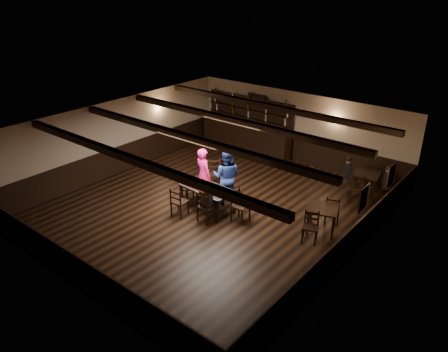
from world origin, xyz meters
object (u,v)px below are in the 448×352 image
Objects in this scene: cake at (198,182)px; bar_counter at (247,133)px; chair_near_right at (204,205)px; woman_pink at (203,174)px; chair_near_left at (178,200)px; man_blue at (227,177)px; dining_table at (207,190)px.

bar_counter is (-1.66, 4.85, -0.07)m from cake.
woman_pink reaches higher than chair_near_right.
woman_pink is at bearing 132.44° from chair_near_right.
chair_near_right is 0.55× the size of woman_pink.
man_blue is (0.60, 1.58, 0.39)m from chair_near_left.
chair_near_left is 6.04m from bar_counter.
woman_pink is 0.79m from man_blue.
man_blue reaches higher than chair_near_left.
cake is at bearing 171.45° from dining_table.
man_blue reaches higher than woman_pink.
man_blue reaches higher than cake.
woman_pink is 5.86× the size of cake.
bar_counter is (-2.55, 5.56, 0.17)m from chair_near_right.
bar_counter reaches higher than man_blue.
dining_table is at bearing 50.50° from man_blue.
dining_table is 5.79× the size of cake.
bar_counter is at bearing 114.67° from chair_near_right.
dining_table is at bearing -8.55° from cake.
bar_counter is (-2.11, 4.92, 0.05)m from dining_table.
chair_near_left is (-0.41, -0.88, -0.14)m from dining_table.
man_blue is at bearing 44.53° from cake.
chair_near_right is 0.22× the size of bar_counter.
chair_near_right is at bearing 76.53° from man_blue.
man_blue is 0.91m from cake.
woman_pink is at bearing 141.02° from dining_table.
chair_near_right is at bearing 15.71° from chair_near_left.
cake is (-0.89, 0.71, 0.23)m from chair_near_right.
dining_table is at bearing 153.38° from woman_pink.
woman_pink is at bearing 105.42° from cake.
chair_near_right is (0.44, -0.64, -0.12)m from dining_table.
woman_pink is (-0.99, 1.09, 0.32)m from chair_near_right.
dining_table is 1.81× the size of chair_near_right.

